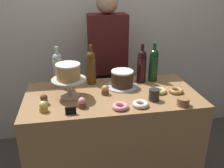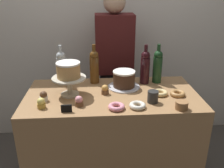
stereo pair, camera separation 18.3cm
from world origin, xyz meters
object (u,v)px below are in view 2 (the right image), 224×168
wine_bottle_clear (62,67)px  donut_sugar (137,105)px  cupcake_caramel (105,90)px  cupcake_chocolate (44,96)px  wine_bottle_green (158,66)px  cupcake_strawberry (79,101)px  white_layer_cake (68,70)px  wine_bottle_dark_red (145,67)px  chocolate_round_cake (124,79)px  donut_glazed (160,93)px  barista_figure (114,72)px  cupcake_lemon (41,103)px  donut_pink (116,107)px  donut_maple (178,94)px  wine_bottle_amber (94,66)px  coffee_cup_ceramic (153,97)px  cookie_stack (182,105)px  price_sign_chalkboard (66,109)px  cake_stand_pedestal (69,83)px

wine_bottle_clear → donut_sugar: (0.55, -0.46, -0.13)m
cupcake_caramel → cupcake_chocolate: bearing=-168.4°
wine_bottle_green → cupcake_strawberry: 0.75m
white_layer_cake → wine_bottle_dark_red: (0.60, 0.20, -0.05)m
chocolate_round_cake → donut_glazed: 0.31m
cupcake_strawberry → barista_figure: 0.84m
cupcake_strawberry → donut_glazed: (0.60, 0.14, -0.02)m
cupcake_lemon → cupcake_caramel: bearing=24.3°
donut_pink → donut_sugar: (0.14, 0.01, 0.00)m
donut_glazed → barista_figure: bearing=114.7°
cupcake_caramel → wine_bottle_green: bearing=25.3°
cupcake_caramel → donut_pink: 0.25m
cupcake_caramel → donut_maple: 0.54m
wine_bottle_amber → wine_bottle_dark_red: 0.42m
donut_pink → donut_glazed: bearing=29.9°
donut_pink → cupcake_caramel: bearing=105.2°
wine_bottle_green → coffee_cup_ceramic: 0.40m
wine_bottle_clear → donut_glazed: size_ratio=2.91×
wine_bottle_amber → wine_bottle_clear: same height
cookie_stack → donut_maple: bearing=79.0°
wine_bottle_amber → cupcake_lemon: wine_bottle_amber is taller
chocolate_round_cake → donut_maple: 0.43m
wine_bottle_clear → cupcake_caramel: size_ratio=4.38×
chocolate_round_cake → coffee_cup_ceramic: bearing=-58.2°
donut_sugar → wine_bottle_dark_red: bearing=73.4°
donut_glazed → barista_figure: size_ratio=0.07×
white_layer_cake → cupcake_strawberry: bearing=-66.6°
cupcake_caramel → donut_pink: cupcake_caramel is taller
price_sign_chalkboard → coffee_cup_ceramic: coffee_cup_ceramic is taller
wine_bottle_amber → donut_sugar: bearing=-58.7°
barista_figure → cupcake_chocolate: bearing=-128.8°
wine_bottle_green → cupcake_strawberry: size_ratio=4.38×
wine_bottle_amber → wine_bottle_green: same height
cookie_stack → coffee_cup_ceramic: size_ratio=0.99×
barista_figure → wine_bottle_amber: bearing=-117.9°
cake_stand_pedestal → price_sign_chalkboard: cake_stand_pedestal is taller
donut_glazed → donut_pink: (-0.35, -0.20, 0.00)m
cupcake_lemon → cake_stand_pedestal: bearing=47.9°
coffee_cup_ceramic → donut_sugar: bearing=-148.6°
white_layer_cake → chocolate_round_cake: 0.45m
cupcake_strawberry → donut_maple: 0.73m
wine_bottle_dark_red → donut_glazed: (0.07, -0.24, -0.13)m
cake_stand_pedestal → wine_bottle_dark_red: 0.63m
cake_stand_pedestal → white_layer_cake: white_layer_cake is taller
cupcake_strawberry → cookie_stack: 0.69m
wine_bottle_clear → donut_pink: bearing=-48.9°
cupcake_strawberry → donut_pink: (0.25, -0.06, -0.02)m
wine_bottle_amber → donut_glazed: size_ratio=2.91×
wine_bottle_clear → barista_figure: size_ratio=0.20×
cake_stand_pedestal → donut_pink: cake_stand_pedestal is taller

